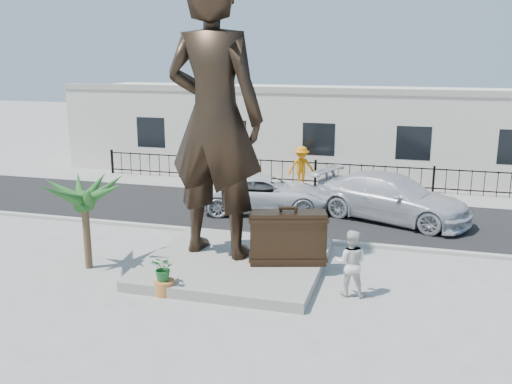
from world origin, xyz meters
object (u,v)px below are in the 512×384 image
suitcase (288,238)px  statue (215,118)px  tourist (351,263)px  car_white (265,193)px

suitcase → statue: bearing=157.0°
tourist → car_white: size_ratio=0.35×
suitcase → car_white: 6.71m
tourist → statue: bearing=-21.1°
suitcase → tourist: suitcase is taller
suitcase → tourist: bearing=-46.1°
tourist → car_white: (-4.30, 7.43, -0.18)m
statue → tourist: size_ratio=4.57×
car_white → statue: bearing=166.7°
suitcase → tourist: 2.29m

